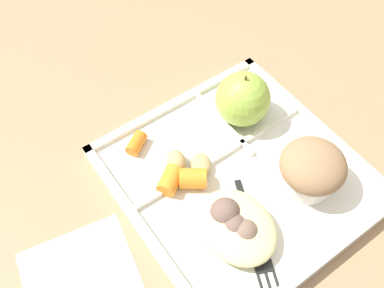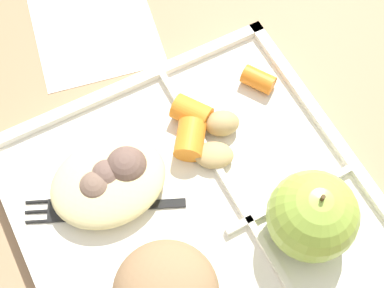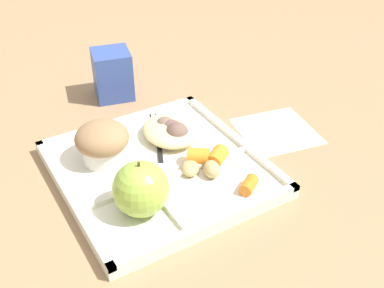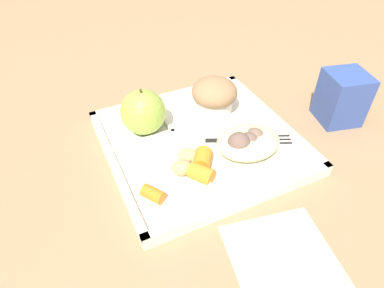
{
  "view_description": "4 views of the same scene",
  "coord_description": "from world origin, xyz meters",
  "px_view_note": "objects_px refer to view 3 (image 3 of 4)",
  "views": [
    {
      "loc": [
        0.2,
        -0.22,
        0.51
      ],
      "look_at": [
        -0.05,
        -0.04,
        0.07
      ],
      "focal_mm": 40.51,
      "sensor_mm": 36.0,
      "label": 1
    },
    {
      "loc": [
        0.09,
        0.16,
        0.5
      ],
      "look_at": [
        -0.02,
        -0.04,
        0.05
      ],
      "focal_mm": 53.5,
      "sensor_mm": 36.0,
      "label": 2
    },
    {
      "loc": [
        -0.52,
        0.25,
        0.46
      ],
      "look_at": [
        -0.02,
        -0.04,
        0.06
      ],
      "focal_mm": 44.19,
      "sensor_mm": 36.0,
      "label": 3
    },
    {
      "loc": [
        -0.2,
        -0.38,
        0.38
      ],
      "look_at": [
        -0.04,
        -0.05,
        0.06
      ],
      "focal_mm": 31.3,
      "sensor_mm": 36.0,
      "label": 4
    }
  ],
  "objects_px": {
    "green_apple": "(141,189)",
    "plastic_fork": "(158,133)",
    "lunch_tray": "(160,170)",
    "milk_carton": "(113,74)",
    "bran_muffin": "(103,142)"
  },
  "relations": [
    {
      "from": "bran_muffin",
      "to": "plastic_fork",
      "type": "height_order",
      "value": "bran_muffin"
    },
    {
      "from": "lunch_tray",
      "to": "milk_carton",
      "type": "distance_m",
      "value": 0.27
    },
    {
      "from": "bran_muffin",
      "to": "lunch_tray",
      "type": "bearing_deg",
      "value": -133.36
    },
    {
      "from": "green_apple",
      "to": "plastic_fork",
      "type": "height_order",
      "value": "green_apple"
    },
    {
      "from": "plastic_fork",
      "to": "green_apple",
      "type": "bearing_deg",
      "value": 146.21
    },
    {
      "from": "green_apple",
      "to": "plastic_fork",
      "type": "relative_size",
      "value": 0.6
    },
    {
      "from": "green_apple",
      "to": "bran_muffin",
      "type": "bearing_deg",
      "value": 0.0
    },
    {
      "from": "lunch_tray",
      "to": "milk_carton",
      "type": "relative_size",
      "value": 3.26
    },
    {
      "from": "lunch_tray",
      "to": "bran_muffin",
      "type": "relative_size",
      "value": 3.68
    },
    {
      "from": "plastic_fork",
      "to": "milk_carton",
      "type": "xyz_separation_m",
      "value": [
        0.18,
        0.0,
        0.03
      ]
    },
    {
      "from": "green_apple",
      "to": "plastic_fork",
      "type": "xyz_separation_m",
      "value": [
        0.16,
        -0.11,
        -0.04
      ]
    },
    {
      "from": "plastic_fork",
      "to": "milk_carton",
      "type": "bearing_deg",
      "value": 0.59
    },
    {
      "from": "green_apple",
      "to": "bran_muffin",
      "type": "distance_m",
      "value": 0.14
    },
    {
      "from": "lunch_tray",
      "to": "bran_muffin",
      "type": "bearing_deg",
      "value": 46.64
    },
    {
      "from": "milk_carton",
      "to": "green_apple",
      "type": "bearing_deg",
      "value": 176.35
    }
  ]
}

